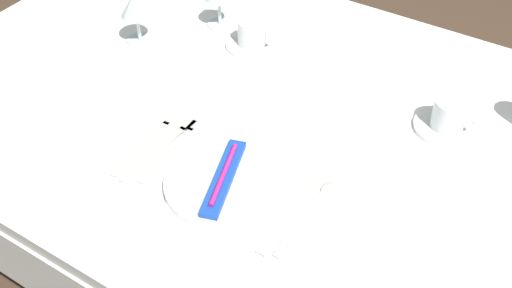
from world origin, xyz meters
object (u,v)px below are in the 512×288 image
(fork_salad, at_px, (149,141))
(coffee_cup_right, at_px, (253,32))
(wine_glass_centre, at_px, (135,7))
(fork_outer, at_px, (174,147))
(coffee_cup_left, at_px, (450,114))
(spoon_soup, at_px, (313,209))
(toothbrush_package, at_px, (224,177))
(dinner_knife, at_px, (291,213))
(fork_inner, at_px, (163,147))
(dinner_plate, at_px, (224,183))

(fork_salad, distance_m, coffee_cup_right, 0.43)
(coffee_cup_right, bearing_deg, fork_salad, -89.28)
(fork_salad, height_order, wine_glass_centre, wine_glass_centre)
(fork_outer, xyz_separation_m, coffee_cup_left, (0.47, 0.37, 0.04))
(spoon_soup, relative_size, coffee_cup_right, 2.24)
(fork_outer, xyz_separation_m, coffee_cup_right, (-0.06, 0.42, 0.04))
(toothbrush_package, xyz_separation_m, spoon_soup, (0.18, 0.04, -0.02))
(toothbrush_package, bearing_deg, dinner_knife, 2.48)
(toothbrush_package, height_order, fork_outer, toothbrush_package)
(coffee_cup_left, xyz_separation_m, wine_glass_centre, (-0.80, -0.09, 0.06))
(fork_outer, bearing_deg, fork_inner, -150.68)
(fork_inner, height_order, dinner_knife, same)
(spoon_soup, xyz_separation_m, coffee_cup_left, (0.14, 0.36, 0.04))
(toothbrush_package, relative_size, spoon_soup, 0.96)
(coffee_cup_left, bearing_deg, fork_outer, -142.12)
(fork_inner, xyz_separation_m, fork_salad, (-0.04, -0.00, 0.00))
(fork_inner, relative_size, fork_salad, 1.04)
(coffee_cup_right, bearing_deg, toothbrush_package, -64.26)
(fork_inner, height_order, spoon_soup, spoon_soup)
(fork_outer, relative_size, coffee_cup_left, 2.28)
(dinner_plate, xyz_separation_m, coffee_cup_left, (0.32, 0.40, 0.03))
(dinner_knife, bearing_deg, fork_salad, 177.66)
(dinner_plate, xyz_separation_m, fork_inner, (-0.18, 0.02, -0.01))
(fork_salad, xyz_separation_m, spoon_soup, (0.39, 0.02, -0.00))
(fork_inner, height_order, coffee_cup_right, coffee_cup_right)
(spoon_soup, relative_size, coffee_cup_left, 2.26)
(spoon_soup, distance_m, wine_glass_centre, 0.72)
(toothbrush_package, relative_size, coffee_cup_right, 2.16)
(coffee_cup_left, height_order, wine_glass_centre, wine_glass_centre)
(fork_outer, height_order, fork_inner, same)
(toothbrush_package, xyz_separation_m, coffee_cup_right, (-0.22, 0.45, 0.02))
(fork_salad, bearing_deg, wine_glass_centre, 132.70)
(dinner_knife, bearing_deg, fork_inner, 177.15)
(fork_outer, xyz_separation_m, spoon_soup, (0.33, 0.00, -0.00))
(dinner_plate, relative_size, fork_salad, 1.08)
(fork_inner, bearing_deg, fork_outer, 29.32)
(toothbrush_package, bearing_deg, coffee_cup_right, 115.74)
(dinner_knife, bearing_deg, coffee_cup_right, 129.54)
(fork_salad, bearing_deg, fork_inner, 2.27)
(wine_glass_centre, bearing_deg, coffee_cup_right, 27.41)
(dinner_knife, relative_size, coffee_cup_right, 2.43)
(dinner_knife, relative_size, wine_glass_centre, 1.70)
(spoon_soup, height_order, coffee_cup_left, coffee_cup_left)
(dinner_knife, bearing_deg, wine_glass_centre, 154.05)
(dinner_plate, distance_m, dinner_knife, 0.15)
(fork_outer, xyz_separation_m, wine_glass_centre, (-0.33, 0.28, 0.10))
(wine_glass_centre, bearing_deg, fork_salad, -47.30)
(wine_glass_centre, bearing_deg, dinner_plate, -33.07)
(coffee_cup_left, bearing_deg, fork_salad, -144.30)
(fork_outer, bearing_deg, fork_salad, -166.91)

